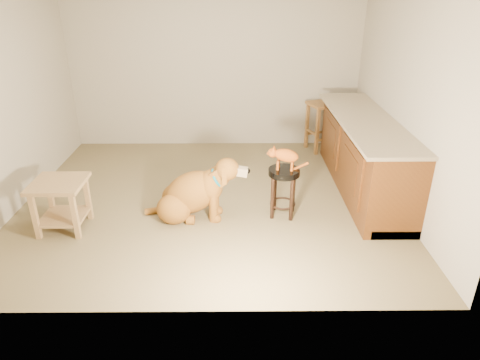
{
  "coord_description": "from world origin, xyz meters",
  "views": [
    {
      "loc": [
        0.33,
        -4.72,
        2.46
      ],
      "look_at": [
        0.37,
        -0.42,
        0.45
      ],
      "focal_mm": 32.0,
      "sensor_mm": 36.0,
      "label": 1
    }
  ],
  "objects_px": {
    "wood_stool": "(321,126)",
    "side_table": "(61,198)",
    "padded_stool": "(284,183)",
    "golden_retriever": "(193,194)",
    "tabby_kitten": "(284,156)"
  },
  "relations": [
    {
      "from": "wood_stool",
      "to": "tabby_kitten",
      "type": "height_order",
      "value": "tabby_kitten"
    },
    {
      "from": "padded_stool",
      "to": "side_table",
      "type": "bearing_deg",
      "value": -173.43
    },
    {
      "from": "wood_stool",
      "to": "tabby_kitten",
      "type": "relative_size",
      "value": 1.62
    },
    {
      "from": "side_table",
      "to": "wood_stool",
      "type": "bearing_deg",
      "value": 36.57
    },
    {
      "from": "padded_stool",
      "to": "golden_retriever",
      "type": "distance_m",
      "value": 1.03
    },
    {
      "from": "side_table",
      "to": "padded_stool",
      "type": "bearing_deg",
      "value": 6.57
    },
    {
      "from": "padded_stool",
      "to": "tabby_kitten",
      "type": "xyz_separation_m",
      "value": [
        -0.01,
        0.0,
        0.32
      ]
    },
    {
      "from": "tabby_kitten",
      "to": "wood_stool",
      "type": "bearing_deg",
      "value": 80.82
    },
    {
      "from": "golden_retriever",
      "to": "side_table",
      "type": "bearing_deg",
      "value": -166.53
    },
    {
      "from": "side_table",
      "to": "tabby_kitten",
      "type": "xyz_separation_m",
      "value": [
        2.39,
        0.28,
        0.36
      ]
    },
    {
      "from": "padded_stool",
      "to": "golden_retriever",
      "type": "relative_size",
      "value": 0.47
    },
    {
      "from": "side_table",
      "to": "golden_retriever",
      "type": "distance_m",
      "value": 1.4
    },
    {
      "from": "wood_stool",
      "to": "padded_stool",
      "type": "bearing_deg",
      "value": -111.04
    },
    {
      "from": "padded_stool",
      "to": "wood_stool",
      "type": "xyz_separation_m",
      "value": [
        0.81,
        2.1,
        -0.01
      ]
    },
    {
      "from": "wood_stool",
      "to": "side_table",
      "type": "xyz_separation_m",
      "value": [
        -3.2,
        -2.38,
        -0.03
      ]
    }
  ]
}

